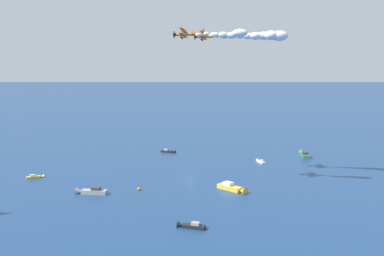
{
  "coord_description": "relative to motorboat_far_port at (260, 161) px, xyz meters",
  "views": [
    {
      "loc": [
        -156.56,
        10.08,
        39.45
      ],
      "look_at": [
        -0.25,
        -0.84,
        17.67
      ],
      "focal_mm": 43.44,
      "sensor_mm": 36.0,
      "label": 1
    }
  ],
  "objects": [
    {
      "name": "ground_plane",
      "position": [
        -23.94,
        30.09,
        -0.44
      ],
      "size": [
        2000.0,
        2000.0,
        0.0
      ],
      "primitive_type": "plane",
      "color": "navy"
    },
    {
      "name": "motorboat_far_port",
      "position": [
        0.0,
        0.0,
        0.0
      ],
      "size": [
        5.85,
        2.9,
        1.65
      ],
      "color": "white",
      "rests_on": "ground_plane"
    },
    {
      "name": "motorboat_far_stbd",
      "position": [
        -72.84,
        33.12,
        0.1
      ],
      "size": [
        4.26,
        7.13,
        2.02
      ],
      "color": "black",
      "rests_on": "ground_plane"
    },
    {
      "name": "motorboat_inshore",
      "position": [
        23.69,
        36.26,
        0.09
      ],
      "size": [
        4.77,
        6.81,
        1.97
      ],
      "color": "black",
      "rests_on": "ground_plane"
    },
    {
      "name": "motorboat_offshore",
      "position": [
        -40.95,
        61.7,
        0.31
      ],
      "size": [
        4.24,
        9.91,
        2.79
      ],
      "color": "#9E9993",
      "rests_on": "ground_plane"
    },
    {
      "name": "motorboat_trailing",
      "position": [
        -19.84,
        83.34,
        0.02
      ],
      "size": [
        3.51,
        6.06,
        1.71
      ],
      "color": "gold",
      "rests_on": "ground_plane"
    },
    {
      "name": "motorboat_ahead",
      "position": [
        -40.68,
        17.43,
        0.39
      ],
      "size": [
        9.9,
        9.0,
        3.09
      ],
      "color": "gold",
      "rests_on": "ground_plane"
    },
    {
      "name": "motorboat_mid_cluster",
      "position": [
        10.92,
        -21.34,
        0.41
      ],
      "size": [
        11.22,
        4.06,
        3.18
      ],
      "color": "#33704C",
      "rests_on": "ground_plane"
    },
    {
      "name": "marker_buoy",
      "position": [
        -37.87,
        46.94,
        -0.05
      ],
      "size": [
        1.1,
        1.1,
        2.1
      ],
      "color": "orange",
      "rests_on": "ground_plane"
    },
    {
      "name": "biplane_lead",
      "position": [
        -31.04,
        32.5,
        48.29
      ],
      "size": [
        7.45,
        7.1,
        3.67
      ],
      "color": "orange"
    },
    {
      "name": "wingwalker_lead",
      "position": [
        -30.7,
        32.41,
        50.42
      ],
      "size": [
        1.46,
        0.51,
        1.53
      ],
      "color": "white"
    },
    {
      "name": "smoke_trail_lead",
      "position": [
        -35.47,
        18.34,
        48.06
      ],
      "size": [
        7.02,
        16.34,
        3.29
      ],
      "color": "white"
    },
    {
      "name": "biplane_wingman",
      "position": [
        -17.63,
        24.86,
        48.38
      ],
      "size": [
        7.45,
        7.1,
        3.67
      ],
      "color": "orange"
    },
    {
      "name": "wingwalker_wingman",
      "position": [
        -17.29,
        24.77,
        50.54
      ],
      "size": [
        0.9,
        0.35,
        1.79
      ],
      "color": "black"
    },
    {
      "name": "smoke_trail_wingman",
      "position": [
        -23.73,
        4.56,
        48.3
      ],
      "size": [
        9.63,
        24.63,
        4.02
      ],
      "color": "white"
    }
  ]
}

